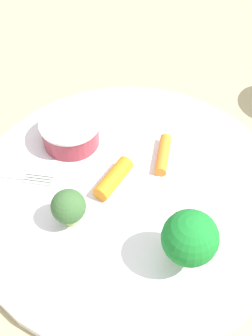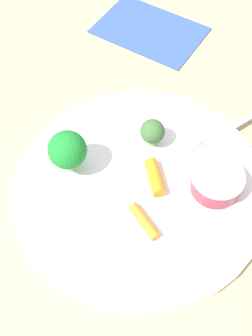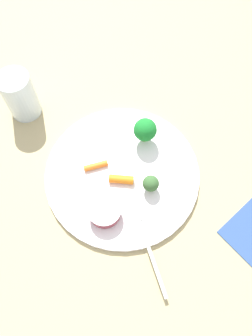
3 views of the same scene
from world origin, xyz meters
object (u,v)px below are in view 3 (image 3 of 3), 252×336
at_px(broccoli_floret_0, 151,184).
at_px(carrot_stick_1, 121,179).
at_px(carrot_stick_0, 96,166).
at_px(fork, 149,249).
at_px(sauce_cup, 105,211).
at_px(broccoli_floret_1, 145,130).
at_px(drinking_glass, 20,96).
at_px(plate, 122,174).

height_order(broccoli_floret_0, carrot_stick_1, broccoli_floret_0).
height_order(carrot_stick_0, fork, carrot_stick_0).
height_order(sauce_cup, broccoli_floret_1, broccoli_floret_1).
height_order(sauce_cup, drinking_glass, drinking_glass).
height_order(carrot_stick_1, fork, carrot_stick_1).
distance_m(carrot_stick_0, carrot_stick_1, 0.06).
relative_size(broccoli_floret_1, carrot_stick_1, 1.30).
xyz_separation_m(sauce_cup, broccoli_floret_1, (0.18, 0.02, 0.02)).
bearing_deg(plate, sauce_cup, -169.77).
bearing_deg(sauce_cup, drinking_glass, 68.03).
bearing_deg(broccoli_floret_0, carrot_stick_0, 98.18).
relative_size(sauce_cup, broccoli_floret_0, 1.58).
bearing_deg(broccoli_floret_0, broccoli_floret_1, 35.77).
bearing_deg(fork, broccoli_floret_1, 31.97).
xyz_separation_m(sauce_cup, broccoli_floret_0, (0.09, -0.05, 0.01)).
bearing_deg(plate, carrot_stick_0, 108.11).
relative_size(sauce_cup, drinking_glass, 0.59).
bearing_deg(plate, broccoli_floret_1, 0.28).
distance_m(carrot_stick_1, drinking_glass, 0.28).
bearing_deg(carrot_stick_1, carrot_stick_0, 90.59).
relative_size(plate, fork, 2.31).
bearing_deg(broccoli_floret_1, fork, -148.03).
xyz_separation_m(plate, broccoli_floret_0, (-0.00, -0.07, 0.03)).
xyz_separation_m(sauce_cup, carrot_stick_0, (0.07, 0.07, -0.01)).
xyz_separation_m(fork, drinking_glass, (0.13, 0.39, 0.04)).
bearing_deg(broccoli_floret_1, carrot_stick_0, 154.16).
height_order(broccoli_floret_1, drinking_glass, drinking_glass).
xyz_separation_m(sauce_cup, carrot_stick_1, (0.07, 0.01, -0.01)).
distance_m(broccoli_floret_1, fork, 0.23).
relative_size(plate, carrot_stick_1, 6.43).
relative_size(plate, carrot_stick_0, 6.37).
bearing_deg(carrot_stick_0, fork, -116.85).
distance_m(sauce_cup, carrot_stick_0, 0.10).
bearing_deg(plate, carrot_stick_1, -154.10).
distance_m(plate, carrot_stick_1, 0.02).
height_order(plate, sauce_cup, sauce_cup).
distance_m(broccoli_floret_1, carrot_stick_1, 0.11).
bearing_deg(broccoli_floret_0, plate, 89.73).
relative_size(broccoli_floret_1, carrot_stick_0, 1.29).
relative_size(broccoli_floret_0, carrot_stick_1, 0.82).
height_order(broccoli_floret_1, carrot_stick_1, broccoli_floret_1).
xyz_separation_m(broccoli_floret_0, broccoli_floret_1, (0.09, 0.07, 0.02)).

